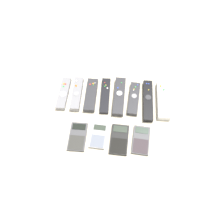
{
  "coord_description": "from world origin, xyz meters",
  "views": [
    {
      "loc": [
        0.05,
        -0.44,
        0.88
      ],
      "look_at": [
        0.0,
        0.04,
        0.01
      ],
      "focal_mm": 35.0,
      "sensor_mm": 36.0,
      "label": 1
    }
  ],
  "objects": [
    {
      "name": "remote_3",
      "position": [
        -0.04,
        0.13,
        0.01
      ],
      "size": [
        0.05,
        0.2,
        0.02
      ],
      "rotation": [
        0.0,
        0.0,
        0.05
      ],
      "color": "black",
      "rests_on": "ground_plane"
    },
    {
      "name": "remote_5",
      "position": [
        0.1,
        0.13,
        0.01
      ],
      "size": [
        0.05,
        0.18,
        0.02
      ],
      "rotation": [
        0.0,
        0.0,
        -0.04
      ],
      "color": "#333338",
      "rests_on": "ground_plane"
    },
    {
      "name": "remote_4",
      "position": [
        0.03,
        0.13,
        0.01
      ],
      "size": [
        0.05,
        0.2,
        0.03
      ],
      "rotation": [
        0.0,
        0.0,
        0.01
      ],
      "color": "#333338",
      "rests_on": "ground_plane"
    },
    {
      "name": "calculator_3",
      "position": [
        0.14,
        -0.08,
        0.01
      ],
      "size": [
        0.08,
        0.13,
        0.01
      ],
      "rotation": [
        0.0,
        0.0,
        -0.05
      ],
      "color": "#4C4C51",
      "rests_on": "ground_plane"
    },
    {
      "name": "remote_2",
      "position": [
        -0.11,
        0.12,
        0.01
      ],
      "size": [
        0.05,
        0.18,
        0.03
      ],
      "rotation": [
        0.0,
        0.0,
        0.03
      ],
      "color": "#333338",
      "rests_on": "ground_plane"
    },
    {
      "name": "ground_plane",
      "position": [
        0.0,
        0.0,
        0.0
      ],
      "size": [
        3.0,
        3.0,
        0.0
      ],
      "primitive_type": "plane",
      "color": "beige"
    },
    {
      "name": "calculator_2",
      "position": [
        0.04,
        -0.09,
        0.01
      ],
      "size": [
        0.08,
        0.14,
        0.01
      ],
      "rotation": [
        0.0,
        0.0,
        -0.01
      ],
      "color": "black",
      "rests_on": "ground_plane"
    },
    {
      "name": "remote_0",
      "position": [
        -0.24,
        0.12,
        0.01
      ],
      "size": [
        0.04,
        0.17,
        0.02
      ],
      "rotation": [
        0.0,
        0.0,
        0.01
      ],
      "color": "gray",
      "rests_on": "ground_plane"
    },
    {
      "name": "remote_7",
      "position": [
        0.23,
        0.13,
        0.01
      ],
      "size": [
        0.06,
        0.2,
        0.03
      ],
      "rotation": [
        0.0,
        0.0,
        0.03
      ],
      "color": "white",
      "rests_on": "ground_plane"
    },
    {
      "name": "calculator_0",
      "position": [
        -0.14,
        -0.09,
        0.01
      ],
      "size": [
        0.08,
        0.13,
        0.01
      ],
      "rotation": [
        0.0,
        0.0,
        0.02
      ],
      "color": "#4C4C51",
      "rests_on": "ground_plane"
    },
    {
      "name": "remote_6",
      "position": [
        0.16,
        0.12,
        0.01
      ],
      "size": [
        0.05,
        0.22,
        0.03
      ],
      "rotation": [
        0.0,
        0.0,
        0.03
      ],
      "color": "black",
      "rests_on": "ground_plane"
    },
    {
      "name": "remote_1",
      "position": [
        -0.18,
        0.12,
        0.01
      ],
      "size": [
        0.05,
        0.18,
        0.03
      ],
      "rotation": [
        0.0,
        0.0,
        0.04
      ],
      "color": "gray",
      "rests_on": "ground_plane"
    },
    {
      "name": "calculator_1",
      "position": [
        -0.05,
        -0.08,
        0.01
      ],
      "size": [
        0.07,
        0.11,
        0.01
      ],
      "rotation": [
        0.0,
        0.0,
        -0.03
      ],
      "color": "#B2B2B7",
      "rests_on": "ground_plane"
    }
  ]
}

